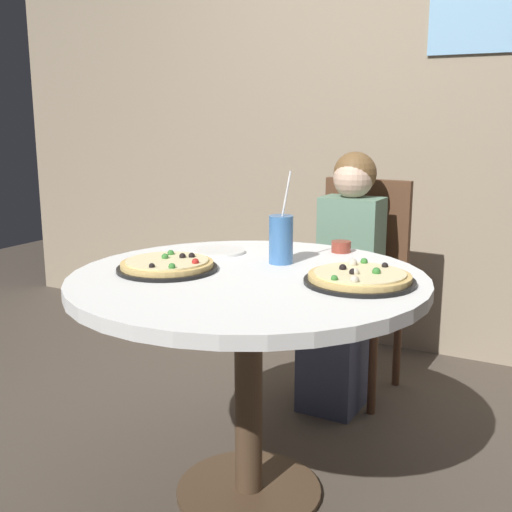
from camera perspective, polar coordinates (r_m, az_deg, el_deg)
ground_plane at (r=2.27m, az=-0.64°, el=-20.37°), size 8.00×8.00×0.00m
wall_with_window at (r=3.45m, az=13.38°, el=15.81°), size 5.20×0.14×2.90m
dining_table at (r=2.00m, az=-0.69°, el=-4.76°), size 1.11×1.11×0.75m
chair_wooden at (r=2.93m, az=9.15°, el=-1.57°), size 0.41×0.41×0.95m
diner_child at (r=2.77m, az=7.80°, el=-3.30°), size 0.26×0.41×1.08m
pizza_veggie at (r=2.04m, az=-7.91°, el=-0.83°), size 0.32×0.32×0.05m
pizza_cheese at (r=1.89m, az=9.22°, el=-1.94°), size 0.33×0.33×0.05m
soda_cup at (r=2.11m, az=2.25°, el=1.51°), size 0.08×0.08×0.31m
sauce_bowl at (r=2.31m, az=7.61°, el=0.83°), size 0.07×0.07×0.04m
plate_small at (r=2.28m, az=-3.25°, el=0.39°), size 0.18×0.18×0.01m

